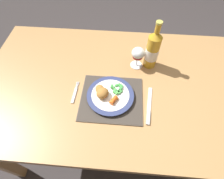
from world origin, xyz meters
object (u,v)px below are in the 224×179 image
Objects in this scene: dinner_plate at (110,95)px; wine_glass at (138,54)px; table_knife at (149,108)px; bottle at (152,50)px; fork at (75,94)px; dining_table at (122,91)px.

wine_glass is at bearing 60.73° from dinner_plate.
table_knife is 0.30m from wine_glass.
wine_glass is 0.08m from bottle.
wine_glass is at bearing 102.44° from table_knife.
dinner_plate reaches higher than fork.
dining_table is at bearing 131.75° from table_knife.
dinner_plate is (-0.06, -0.10, 0.10)m from dining_table.
dinner_plate is 1.11× the size of table_knife.
bottle is at bearing 9.46° from wine_glass.
dinner_plate is 0.28m from wine_glass.
dinner_plate is at bearing -129.83° from bottle.
table_knife is at bearing -92.23° from bottle.
fork is at bearing 178.36° from dinner_plate.
dinner_plate is at bearing -121.60° from dining_table.
wine_glass is (0.32, 0.23, 0.09)m from fork.
wine_glass is (0.07, 0.14, 0.17)m from dining_table.
table_knife is at bearing -14.62° from dinner_plate.
fork is (-0.25, -0.09, 0.08)m from dining_table.
bottle is (0.21, 0.25, 0.09)m from dinner_plate.
bottle is at bearing 87.77° from table_knife.
fork is 0.63× the size of table_knife.
wine_glass reaches higher than dinner_plate.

